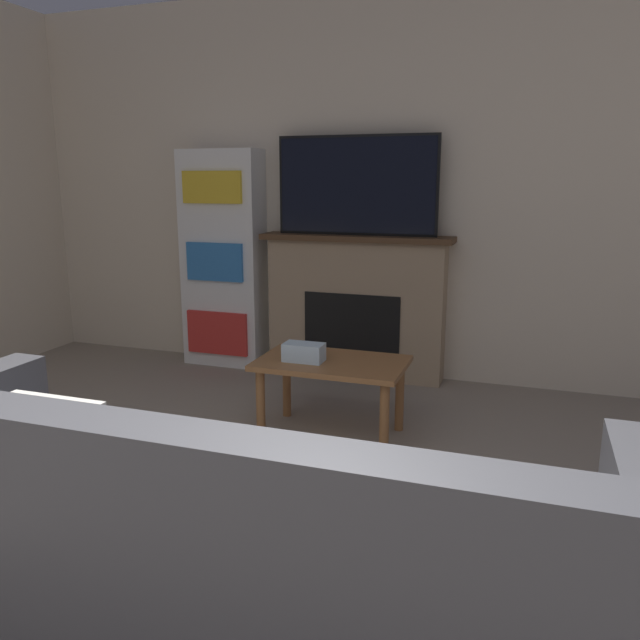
{
  "coord_description": "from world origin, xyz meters",
  "views": [
    {
      "loc": [
        1.05,
        -0.76,
        1.41
      ],
      "look_at": [
        -0.02,
        2.35,
        0.67
      ],
      "focal_mm": 35.0,
      "sensor_mm": 36.0,
      "label": 1
    }
  ],
  "objects_px": {
    "tv": "(357,186)",
    "bookshelf": "(223,260)",
    "couch": "(217,551)",
    "coffee_table": "(332,372)",
    "fireplace": "(356,306)"
  },
  "relations": [
    {
      "from": "fireplace",
      "to": "tv",
      "type": "relative_size",
      "value": 1.21
    },
    {
      "from": "tv",
      "to": "coffee_table",
      "type": "distance_m",
      "value": 1.5
    },
    {
      "from": "bookshelf",
      "to": "tv",
      "type": "bearing_deg",
      "value": 0.2
    },
    {
      "from": "tv",
      "to": "coffee_table",
      "type": "height_order",
      "value": "tv"
    },
    {
      "from": "fireplace",
      "to": "couch",
      "type": "distance_m",
      "value": 2.77
    },
    {
      "from": "tv",
      "to": "couch",
      "type": "distance_m",
      "value": 2.94
    },
    {
      "from": "tv",
      "to": "couch",
      "type": "bearing_deg",
      "value": -83.15
    },
    {
      "from": "couch",
      "to": "bookshelf",
      "type": "xyz_separation_m",
      "value": [
        -1.37,
        2.71,
        0.52
      ]
    },
    {
      "from": "tv",
      "to": "bookshelf",
      "type": "relative_size",
      "value": 0.7
    },
    {
      "from": "coffee_table",
      "to": "fireplace",
      "type": "bearing_deg",
      "value": 98.99
    },
    {
      "from": "tv",
      "to": "bookshelf",
      "type": "xyz_separation_m",
      "value": [
        -1.05,
        -0.0,
        -0.56
      ]
    },
    {
      "from": "couch",
      "to": "coffee_table",
      "type": "relative_size",
      "value": 3.11
    },
    {
      "from": "tv",
      "to": "bookshelf",
      "type": "bearing_deg",
      "value": -179.8
    },
    {
      "from": "fireplace",
      "to": "bookshelf",
      "type": "bearing_deg",
      "value": -178.71
    },
    {
      "from": "couch",
      "to": "coffee_table",
      "type": "height_order",
      "value": "couch"
    }
  ]
}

